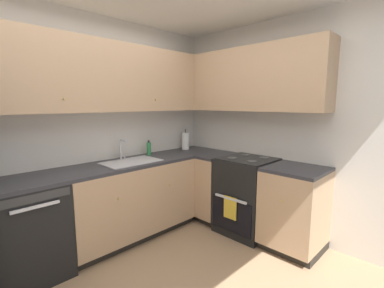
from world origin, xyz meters
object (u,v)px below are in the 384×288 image
object	(u,v)px
oven_range	(247,195)
dishwasher	(28,231)
paper_towel_roll	(185,141)
soap_bottle	(149,148)

from	to	relation	value
oven_range	dishwasher	bearing A→B (deg)	157.48
dishwasher	paper_towel_roll	size ratio (longest dim) A/B	2.89
soap_bottle	paper_towel_roll	bearing A→B (deg)	-1.77
paper_towel_roll	oven_range	bearing A→B (deg)	-87.80
dishwasher	soap_bottle	distance (m)	1.60
oven_range	soap_bottle	world-z (taller)	soap_bottle
oven_range	paper_towel_roll	world-z (taller)	paper_towel_roll
dishwasher	soap_bottle	world-z (taller)	soap_bottle
oven_range	paper_towel_roll	distance (m)	1.21
dishwasher	oven_range	distance (m)	2.35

